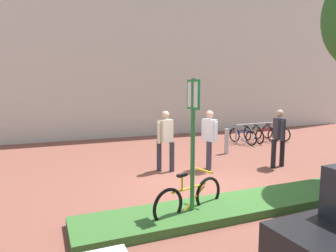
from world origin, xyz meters
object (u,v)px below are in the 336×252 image
parking_sign_post (193,129)px  person_casual_tan (209,136)px  bike_rack_cluster (259,134)px  person_suited_navy (279,135)px  bike_at_sign (189,199)px  person_shirt_white (165,137)px  bollard_steel (227,141)px

parking_sign_post → person_casual_tan: (1.93, 2.75, -0.68)m
bike_rack_cluster → person_suited_navy: size_ratio=1.54×
bike_at_sign → person_suited_navy: bearing=28.2°
bike_at_sign → bike_rack_cluster: size_ratio=0.61×
person_shirt_white → person_suited_navy: 3.37m
parking_sign_post → bike_rack_cluster: (6.20, 5.82, -1.31)m
person_suited_navy → bollard_steel: bearing=100.8°
bike_at_sign → person_casual_tan: person_casual_tan is taller
parking_sign_post → bollard_steel: 5.74m
bike_at_sign → bike_rack_cluster: bearing=42.7°
bike_at_sign → bike_rack_cluster: bike_at_sign is taller
person_shirt_white → bike_at_sign: bearing=-103.7°
bike_rack_cluster → person_casual_tan: bearing=-144.3°
person_suited_navy → bike_rack_cluster: bearing=58.3°
person_suited_navy → parking_sign_post: bearing=-150.8°
parking_sign_post → bike_at_sign: (-0.02, 0.07, -1.31)m
bollard_steel → person_casual_tan: 2.34m
parking_sign_post → bike_at_sign: bearing=107.7°
person_suited_navy → person_casual_tan: 2.11m
parking_sign_post → person_shirt_white: 3.25m
bike_rack_cluster → person_suited_navy: person_suited_navy is taller
bike_rack_cluster → person_shirt_white: bearing=-153.6°
parking_sign_post → person_suited_navy: 4.60m
parking_sign_post → bike_rack_cluster: parking_sign_post is taller
parking_sign_post → bike_rack_cluster: size_ratio=0.96×
person_suited_navy → person_casual_tan: same height
parking_sign_post → person_shirt_white: parking_sign_post is taller
person_suited_navy → person_casual_tan: size_ratio=1.00×
person_casual_tan → person_suited_navy: bearing=-14.6°
parking_sign_post → bike_at_sign: parking_sign_post is taller
bollard_steel → person_casual_tan: bearing=-135.8°
person_casual_tan → bollard_steel: bearing=44.2°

